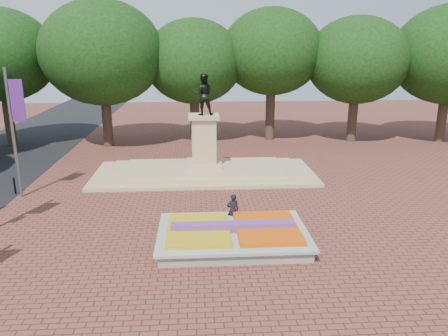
# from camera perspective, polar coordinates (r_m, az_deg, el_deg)

# --- Properties ---
(ground) EXTENTS (90.00, 90.00, 0.00)m
(ground) POSITION_cam_1_polar(r_m,az_deg,el_deg) (20.62, -2.12, -7.38)
(ground) COLOR brown
(ground) RESTS_ON ground
(flower_bed) EXTENTS (6.30, 4.30, 0.91)m
(flower_bed) POSITION_cam_1_polar(r_m,az_deg,el_deg) (18.70, 1.22, -8.67)
(flower_bed) COLOR gray
(flower_bed) RESTS_ON ground
(monument) EXTENTS (14.00, 6.00, 6.40)m
(monument) POSITION_cam_1_polar(r_m,az_deg,el_deg) (27.90, -2.60, 0.81)
(monument) COLOR tan
(monument) RESTS_ON ground
(tree_row_back) EXTENTS (44.80, 8.80, 10.43)m
(tree_row_back) POSITION_cam_1_polar(r_m,az_deg,el_deg) (37.07, 0.69, 13.64)
(tree_row_back) COLOR #3A2920
(tree_row_back) RESTS_ON ground
(pedestrian) EXTENTS (0.63, 0.47, 1.57)m
(pedestrian) POSITION_cam_1_polar(r_m,az_deg,el_deg) (20.15, 1.16, -5.53)
(pedestrian) COLOR black
(pedestrian) RESTS_ON ground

